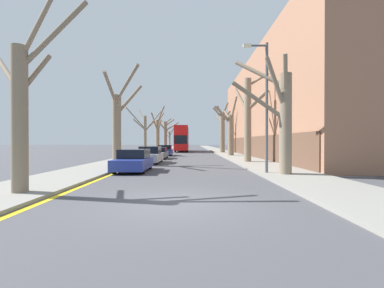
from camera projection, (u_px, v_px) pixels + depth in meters
name	position (u px, v px, depth m)	size (l,w,h in m)	color
ground_plane	(173.00, 203.00, 7.67)	(300.00, 300.00, 0.00)	#424247
sidewalk_left	(162.00, 150.00, 57.64)	(3.49, 120.00, 0.12)	gray
sidewalk_right	(215.00, 150.00, 57.68)	(3.49, 120.00, 0.12)	gray
building_facade_right	(287.00, 108.00, 32.42)	(10.08, 37.23, 12.21)	#93664C
kerb_line_stripe	(171.00, 150.00, 57.65)	(0.24, 120.00, 0.01)	yellow
street_tree_left_0	(22.00, 104.00, 8.85)	(4.44, 2.40, 7.69)	#7A6B56
street_tree_left_1	(117.00, 123.00, 20.05)	(2.57, 4.27, 7.52)	#7A6B56
street_tree_left_2	(144.00, 132.00, 33.01)	(4.34, 2.66, 6.22)	#7A6B56
street_tree_left_3	(157.00, 133.00, 43.70)	(2.61, 3.80, 7.78)	#7A6B56
street_tree_left_4	(165.00, 133.00, 55.46)	(4.78, 4.07, 7.60)	#7A6B56
street_tree_left_5	(169.00, 138.00, 66.98)	(3.49, 2.06, 6.15)	#7A6B56
street_tree_right_0	(281.00, 116.00, 13.73)	(3.15, 2.93, 6.69)	#7A6B56
street_tree_right_1	(248.00, 117.00, 22.45)	(3.13, 3.79, 7.85)	#7A6B56
street_tree_right_2	(229.00, 130.00, 33.07)	(2.80, 3.67, 7.51)	#7A6B56
street_tree_right_3	(221.00, 130.00, 42.16)	(2.89, 3.34, 8.11)	#7A6B56
double_decker_bus	(181.00, 138.00, 48.63)	(2.43, 11.07, 4.70)	red
parked_car_0	(133.00, 161.00, 15.93)	(1.88, 4.02, 1.36)	navy
parked_car_1	(149.00, 155.00, 22.19)	(1.85, 4.38, 1.44)	#9EA3AD
parked_car_2	(158.00, 153.00, 27.97)	(1.76, 4.43, 1.25)	#4C5156
parked_car_3	(164.00, 151.00, 34.35)	(1.84, 3.96, 1.41)	navy
lamp_post	(264.00, 101.00, 14.27)	(1.40, 0.20, 7.33)	#4C4F54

